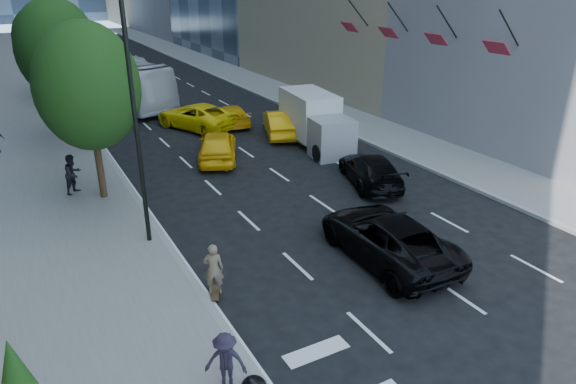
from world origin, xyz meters
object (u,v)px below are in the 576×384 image
skateboarder (214,272)px  black_sedan_mercedes (370,170)px  box_truck (315,120)px  black_sedan_lincoln (387,237)px  city_bus (110,81)px

skateboarder → black_sedan_mercedes: bearing=-129.8°
skateboarder → box_truck: (10.64, 11.59, 0.66)m
black_sedan_mercedes → box_truck: (0.84, 6.42, 0.78)m
skateboarder → black_sedan_lincoln: skateboarder is taller
city_bus → box_truck: 18.05m
skateboarder → black_sedan_lincoln: 6.14m
skateboarder → box_truck: size_ratio=0.26×
black_sedan_lincoln → box_truck: 13.11m
black_sedan_lincoln → black_sedan_mercedes: size_ratio=1.17×
black_sedan_lincoln → city_bus: bearing=-80.5°
black_sedan_mercedes → city_bus: 23.69m
black_sedan_mercedes → box_truck: size_ratio=0.78×
box_truck → skateboarder: bearing=-125.1°
black_sedan_lincoln → black_sedan_mercedes: bearing=-120.2°
black_sedan_mercedes → box_truck: 6.53m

